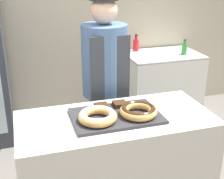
{
  "coord_description": "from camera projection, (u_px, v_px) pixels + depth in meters",
  "views": [
    {
      "loc": [
        -0.62,
        -1.93,
        1.97
      ],
      "look_at": [
        0.0,
        0.1,
        1.13
      ],
      "focal_mm": 50.0,
      "sensor_mm": 36.0,
      "label": 1
    }
  ],
  "objects": [
    {
      "name": "chest_freezer",
      "position": [
        161.0,
        85.0,
        4.31
      ],
      "size": [
        0.98,
        0.68,
        0.89
      ],
      "color": "white",
      "rests_on": "ground_plane"
    },
    {
      "name": "donut_light_glaze",
      "position": [
        98.0,
        116.0,
        2.15
      ],
      "size": [
        0.27,
        0.27,
        0.07
      ],
      "color": "tan",
      "rests_on": "serving_tray"
    },
    {
      "name": "serving_tray",
      "position": [
        116.0,
        116.0,
        2.25
      ],
      "size": [
        0.64,
        0.42,
        0.02
      ],
      "color": "#2D2D33",
      "rests_on": "display_counter"
    },
    {
      "name": "baker_person",
      "position": [
        105.0,
        86.0,
        2.88
      ],
      "size": [
        0.41,
        0.41,
        1.78
      ],
      "color": "#4C4C51",
      "rests_on": "ground_plane"
    },
    {
      "name": "wall_back",
      "position": [
        66.0,
        18.0,
        4.0
      ],
      "size": [
        8.0,
        0.06,
        2.7
      ],
      "color": "#BCB29E",
      "rests_on": "ground_plane"
    },
    {
      "name": "display_counter",
      "position": [
        116.0,
        172.0,
        2.43
      ],
      "size": [
        1.42,
        0.66,
        0.95
      ],
      "color": "beige",
      "rests_on": "ground_plane"
    },
    {
      "name": "brownie_back_left",
      "position": [
        101.0,
        106.0,
        2.34
      ],
      "size": [
        0.1,
        0.1,
        0.03
      ],
      "color": "#382111",
      "rests_on": "serving_tray"
    },
    {
      "name": "bottle_red",
      "position": [
        136.0,
        45.0,
        4.26
      ],
      "size": [
        0.08,
        0.08,
        0.22
      ],
      "color": "red",
      "rests_on": "chest_freezer"
    },
    {
      "name": "bottle_green",
      "position": [
        184.0,
        49.0,
        4.08
      ],
      "size": [
        0.07,
        0.07,
        0.2
      ],
      "color": "#2D8C38",
      "rests_on": "chest_freezer"
    },
    {
      "name": "donut_chocolate_glaze",
      "position": [
        138.0,
        110.0,
        2.23
      ],
      "size": [
        0.27,
        0.27,
        0.07
      ],
      "color": "tan",
      "rests_on": "serving_tray"
    },
    {
      "name": "brownie_back_right",
      "position": [
        120.0,
        104.0,
        2.38
      ],
      "size": [
        0.1,
        0.1,
        0.03
      ],
      "color": "#382111",
      "rests_on": "serving_tray"
    }
  ]
}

